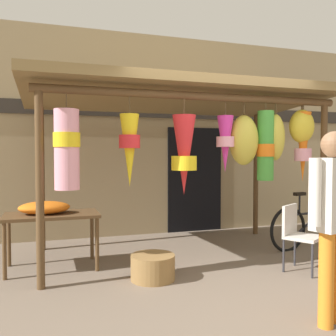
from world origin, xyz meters
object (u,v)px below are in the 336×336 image
Objects in this scene: vendor_in_orange at (333,211)px; parked_bicycle at (312,225)px; wicker_basket_by_table at (153,267)px; folding_chair at (297,232)px; flower_heap_on_table at (45,208)px; display_table at (52,220)px.

parked_bicycle is at bearing 54.08° from vendor_in_orange.
wicker_basket_by_table is 2.17m from vendor_in_orange.
vendor_in_orange is at bearing -116.41° from folding_chair.
vendor_in_orange is (2.38, -2.43, 0.20)m from flower_heap_on_table.
vendor_in_orange reaches higher than wicker_basket_by_table.
vendor_in_orange is (2.31, -2.44, 0.36)m from display_table.
display_table is 4.00m from parked_bicycle.
folding_chair is at bearing 63.59° from vendor_in_orange.
flower_heap_on_table is 0.38× the size of vendor_in_orange.
vendor_in_orange is at bearing -45.59° from flower_heap_on_table.
parked_bicycle is (4.07, -0.11, -0.46)m from flower_heap_on_table.
display_table is 1.42× the size of folding_chair.
wicker_basket_by_table is at bearing 172.81° from folding_chair.
parked_bicycle is at bearing -1.61° from display_table.
folding_chair is 1.38m from parked_bicycle.
flower_heap_on_table is at bearing 134.41° from vendor_in_orange.
vendor_in_orange reaches higher than parked_bicycle.
wicker_basket_by_table is 2.95m from parked_bicycle.
folding_chair is (2.99, -1.06, -0.14)m from display_table.
wicker_basket_by_table is (1.13, -0.82, -0.49)m from display_table.
folding_chair is 1.59× the size of wicker_basket_by_table.
wicker_basket_by_table is at bearing 125.97° from vendor_in_orange.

